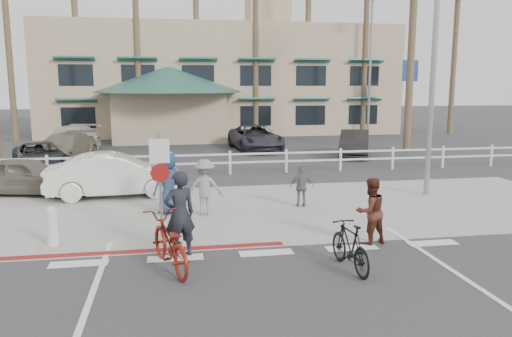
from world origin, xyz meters
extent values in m
plane|color=#333335|center=(0.00, 0.00, 0.00)|extent=(140.00, 140.00, 0.00)
cube|color=#333335|center=(0.00, -2.00, 0.00)|extent=(12.00, 16.00, 0.01)
cube|color=gray|center=(0.00, 4.50, 0.01)|extent=(22.00, 7.00, 0.01)
cube|color=#333335|center=(0.00, 8.50, 0.00)|extent=(40.00, 5.00, 0.01)
cube|color=#333335|center=(0.00, 18.00, 0.00)|extent=(50.00, 16.00, 0.01)
cube|color=maroon|center=(-3.00, 1.20, 0.01)|extent=(7.00, 0.25, 0.02)
imported|color=maroon|center=(-2.12, 0.01, 0.57)|extent=(1.34, 2.28, 1.13)
imported|color=black|center=(-1.88, 0.74, 0.95)|extent=(0.81, 0.67, 1.91)
imported|color=black|center=(1.47, -0.66, 0.50)|extent=(0.63, 1.71, 1.00)
imported|color=#4D2318|center=(2.53, 0.86, 0.79)|extent=(0.89, 0.77, 1.58)
imported|color=gray|center=(-1.10, 4.17, 0.81)|extent=(1.14, 0.78, 1.62)
imported|color=slate|center=(1.89, 4.62, 0.63)|extent=(0.77, 0.39, 1.27)
imported|color=navy|center=(-2.13, 4.49, 0.91)|extent=(1.06, 0.97, 1.82)
imported|color=silver|center=(-3.87, 7.08, 0.73)|extent=(4.54, 1.87, 1.46)
imported|color=#686052|center=(-6.91, 7.95, 0.64)|extent=(3.98, 2.29, 1.27)
imported|color=black|center=(-7.61, 12.92, 0.61)|extent=(3.36, 4.82, 1.22)
imported|color=#766F5A|center=(-7.05, 15.05, 0.70)|extent=(2.99, 5.12, 1.39)
imported|color=black|center=(7.43, 14.69, 0.68)|extent=(2.88, 4.34, 1.35)
imported|color=beige|center=(-7.35, 18.19, 0.74)|extent=(3.08, 5.41, 1.48)
imported|color=#2F2E38|center=(2.77, 17.99, 0.71)|extent=(2.77, 5.28, 1.42)
camera|label=1|loc=(-2.05, -9.83, 3.73)|focal=35.00mm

